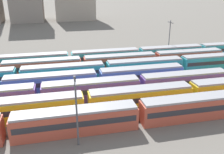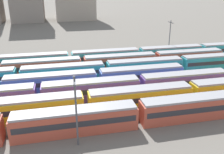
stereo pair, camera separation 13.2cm
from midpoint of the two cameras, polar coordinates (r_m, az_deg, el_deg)
train_track_1 at (r=46.59m, az=17.77°, el=-3.47°), size 112.50×3.06×3.75m
train_track_2 at (r=45.75m, az=-4.74°, el=-2.94°), size 55.80×3.06×3.75m
train_track_3 at (r=50.27m, az=-13.88°, el=-1.25°), size 55.80×3.06×3.75m
train_track_4 at (r=56.01m, az=-1.47°, el=1.70°), size 74.70×3.06×3.75m
train_track_5 at (r=60.26m, az=-6.80°, el=2.97°), size 74.70×3.06×3.75m
train_track_6 at (r=66.11m, az=-1.44°, el=4.74°), size 93.60×3.06×3.75m
catenary_pole_0 at (r=31.72m, az=-8.23°, el=-7.27°), size 0.24×3.20×9.91m
catenary_pole_1 at (r=73.87m, az=13.29°, el=9.06°), size 0.24×3.20×10.54m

